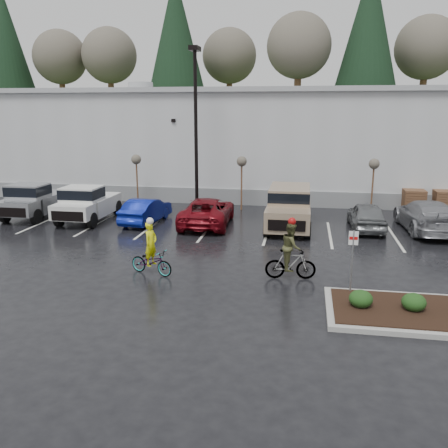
% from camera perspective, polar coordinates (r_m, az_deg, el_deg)
% --- Properties ---
extents(ground, '(120.00, 120.00, 0.00)m').
position_cam_1_polar(ground, '(15.95, 1.09, -8.04)').
color(ground, black).
rests_on(ground, ground).
extents(warehouse, '(60.50, 15.50, 7.20)m').
position_cam_1_polar(warehouse, '(36.77, 6.43, 10.09)').
color(warehouse, '#B6B9BC').
rests_on(warehouse, ground).
extents(wooded_ridge, '(80.00, 25.00, 6.00)m').
position_cam_1_polar(wooded_ridge, '(59.76, 7.82, 10.78)').
color(wooded_ridge, '#1E3616').
rests_on(wooded_ridge, ground).
extents(lamppost, '(0.50, 1.00, 9.22)m').
position_cam_1_polar(lamppost, '(27.36, -3.43, 13.21)').
color(lamppost, black).
rests_on(lamppost, ground).
extents(sapling_west, '(0.60, 0.60, 3.20)m').
position_cam_1_polar(sapling_west, '(29.65, -10.51, 7.31)').
color(sapling_west, '#442A1B').
rests_on(sapling_west, ground).
extents(sapling_mid, '(0.60, 0.60, 3.20)m').
position_cam_1_polar(sapling_mid, '(28.07, 2.14, 7.19)').
color(sapling_mid, '#442A1B').
rests_on(sapling_mid, ground).
extents(sapling_east, '(0.60, 0.60, 3.20)m').
position_cam_1_polar(sapling_east, '(28.08, 17.59, 6.56)').
color(sapling_east, '#442A1B').
rests_on(sapling_east, ground).
extents(pallet_stack_a, '(1.20, 1.20, 1.35)m').
position_cam_1_polar(pallet_stack_a, '(29.78, 21.83, 2.59)').
color(pallet_stack_a, '#442A1B').
rests_on(pallet_stack_a, ground).
extents(pallet_stack_b, '(1.20, 1.20, 1.35)m').
position_cam_1_polar(pallet_stack_b, '(30.19, 24.99, 2.43)').
color(pallet_stack_b, '#442A1B').
rests_on(pallet_stack_b, ground).
extents(shrub_a, '(0.70, 0.70, 0.52)m').
position_cam_1_polar(shrub_a, '(14.81, 16.13, -8.64)').
color(shrub_a, black).
rests_on(shrub_a, curb_island).
extents(shrub_b, '(0.70, 0.70, 0.52)m').
position_cam_1_polar(shrub_b, '(15.07, 21.87, -8.73)').
color(shrub_b, black).
rests_on(shrub_b, curb_island).
extents(fire_lane_sign, '(0.30, 0.05, 2.20)m').
position_cam_1_polar(fire_lane_sign, '(15.59, 15.19, -3.58)').
color(fire_lane_sign, gray).
rests_on(fire_lane_sign, ground).
extents(pickup_silver, '(2.10, 5.20, 1.96)m').
position_cam_1_polar(pickup_silver, '(28.65, -21.47, 2.84)').
color(pickup_silver, '#9B9DA2').
rests_on(pickup_silver, ground).
extents(pickup_white, '(2.10, 5.20, 1.96)m').
position_cam_1_polar(pickup_white, '(26.80, -15.80, 2.58)').
color(pickup_white, silver).
rests_on(pickup_white, ground).
extents(car_blue, '(1.76, 4.14, 1.33)m').
position_cam_1_polar(car_blue, '(25.45, -9.37, 1.62)').
color(car_blue, navy).
rests_on(car_blue, ground).
extents(car_red, '(2.56, 5.24, 1.43)m').
position_cam_1_polar(car_red, '(24.63, -2.03, 1.53)').
color(car_red, maroon).
rests_on(car_red, ground).
extents(suv_tan, '(2.20, 5.10, 2.06)m').
position_cam_1_polar(suv_tan, '(24.06, 7.83, 1.87)').
color(suv_tan, gray).
rests_on(suv_tan, ground).
extents(car_grey, '(1.70, 4.11, 1.39)m').
position_cam_1_polar(car_grey, '(24.75, 16.79, 0.95)').
color(car_grey, slate).
rests_on(car_grey, ground).
extents(car_far_silver, '(2.48, 5.49, 1.56)m').
position_cam_1_polar(car_far_silver, '(25.37, 23.15, 0.92)').
color(car_far_silver, '#929399').
rests_on(car_far_silver, ground).
extents(cyclist_hivis, '(1.86, 1.12, 2.13)m').
position_cam_1_polar(cyclist_hivis, '(17.49, -8.74, -3.90)').
color(cyclist_hivis, '#3F3F44').
rests_on(cyclist_hivis, ground).
extents(cyclist_olive, '(1.77, 0.87, 2.24)m').
position_cam_1_polar(cyclist_olive, '(16.93, 8.04, -3.92)').
color(cyclist_olive, '#3F3F44').
rests_on(cyclist_olive, ground).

